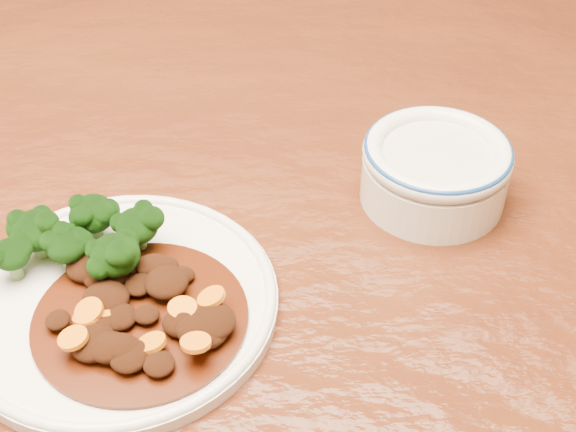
{
  "coord_description": "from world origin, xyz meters",
  "views": [
    {
      "loc": [
        0.19,
        -0.48,
        1.2
      ],
      "look_at": [
        0.16,
        0.02,
        0.77
      ],
      "focal_mm": 50.0,
      "sensor_mm": 36.0,
      "label": 1
    }
  ],
  "objects": [
    {
      "name": "dining_table",
      "position": [
        -0.0,
        0.0,
        0.67
      ],
      "size": [
        1.57,
        1.03,
        0.75
      ],
      "rotation": [
        0.0,
        0.0,
        0.09
      ],
      "color": "#4E220D",
      "rests_on": "ground"
    },
    {
      "name": "dinner_plate",
      "position": [
        0.04,
        -0.07,
        0.76
      ],
      "size": [
        0.24,
        0.24,
        0.02
      ],
      "rotation": [
        0.0,
        0.0,
        -0.08
      ],
      "color": "white",
      "rests_on": "dining_table"
    },
    {
      "name": "broccoli_florets",
      "position": [
        0.01,
        -0.03,
        0.79
      ],
      "size": [
        0.12,
        0.08,
        0.04
      ],
      "color": "#5C8846",
      "rests_on": "dinner_plate"
    },
    {
      "name": "mince_stew",
      "position": [
        0.06,
        -0.1,
        0.77
      ],
      "size": [
        0.16,
        0.16,
        0.03
      ],
      "color": "#3F1006",
      "rests_on": "dinner_plate"
    },
    {
      "name": "dip_bowl",
      "position": [
        0.29,
        0.07,
        0.78
      ],
      "size": [
        0.13,
        0.13,
        0.06
      ],
      "rotation": [
        0.0,
        0.0,
        -0.1
      ],
      "color": "white",
      "rests_on": "dining_table"
    }
  ]
}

